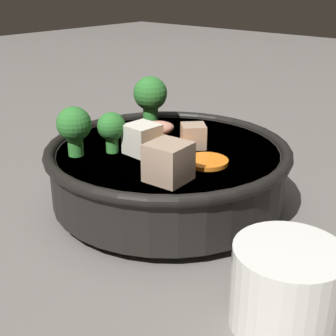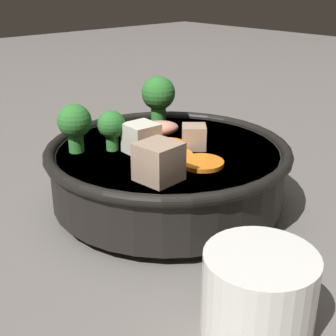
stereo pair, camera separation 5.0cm
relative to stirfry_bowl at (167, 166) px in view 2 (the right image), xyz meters
The scene contains 3 objects.
ground_plane 0.05m from the stirfry_bowl, 115.21° to the left, with size 3.00×3.00×0.00m, color slate.
stirfry_bowl is the anchor object (origin of this frame).
tea_cup 0.21m from the stirfry_bowl, 65.22° to the left, with size 0.08×0.08×0.06m.
Camera 2 is at (0.31, 0.34, 0.24)m, focal length 50.00 mm.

